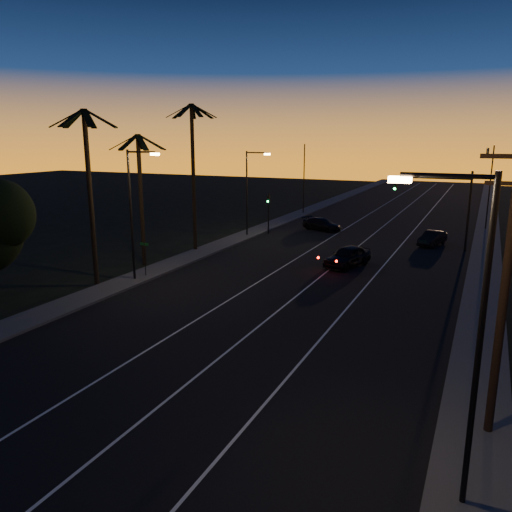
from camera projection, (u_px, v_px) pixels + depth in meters
The scene contains 21 objects.
road at pixel (328, 265), 39.21m from camera, with size 20.00×170.00×0.01m, color black.
sidewalk_left at pixel (205, 251), 43.78m from camera, with size 2.40×170.00×0.16m, color #3B3C39.
sidewalk_right at pixel (484, 281), 34.61m from camera, with size 2.40×170.00×0.16m, color #3B3C39.
lane_stripe_left at pixel (293, 261), 40.44m from camera, with size 0.12×160.00×0.01m, color silver.
lane_stripe_mid at pixel (334, 265), 39.01m from camera, with size 0.12×160.00×0.01m, color silver.
lane_stripe_right at pixel (380, 270), 37.57m from camera, with size 0.12×160.00×0.01m, color silver.
palm_near at pixel (89, 180), 32.15m from camera, with size 4.25×4.16×11.53m.
palm_mid at pixel (140, 185), 37.88m from camera, with size 4.25×4.16×10.03m.
palm_far at pixel (193, 164), 42.45m from camera, with size 4.25×4.16×12.53m.
streetlight_left_near at pixel (134, 205), 33.54m from camera, with size 2.55×0.26×9.00m.
streetlight_left_far at pixel (250, 186), 49.48m from camera, with size 2.55×0.26×8.50m.
streetlight_right_near at pixel (469, 320), 12.42m from camera, with size 2.55×0.26×9.00m.
street_sign at pixel (145, 255), 35.31m from camera, with size 0.70×0.06×2.60m.
utility_pole at pixel (505, 283), 15.59m from camera, with size 2.20×0.28×10.00m.
signal_mast at pixel (441, 196), 44.02m from camera, with size 7.10×0.41×7.00m.
signal_post at pixel (268, 206), 51.25m from camera, with size 0.28×0.37×4.20m.
far_pole_left at pixel (304, 179), 64.75m from camera, with size 0.14×0.14×9.00m, color black.
far_pole_right at pixel (490, 188), 53.10m from camera, with size 0.14×0.14×9.00m, color black.
lead_car at pixel (347, 256), 38.61m from camera, with size 3.28×5.52×1.60m.
right_car at pixel (432, 238), 46.24m from camera, with size 2.38×4.24×1.32m.
cross_car at pixel (322, 224), 53.85m from camera, with size 4.88×3.31×1.31m.
Camera 1 is at (10.81, -6.87, 9.73)m, focal length 35.00 mm.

